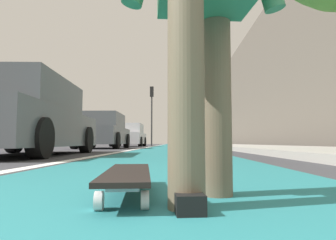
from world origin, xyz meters
The scene contains 10 objects.
ground_plane centered at (10.00, 0.00, 0.00)m, with size 80.00×80.00×0.00m, color #38383D.
bike_lane_paint centered at (24.00, 0.00, 0.00)m, with size 56.00×2.33×0.00m, color #237075.
lane_stripe_white centered at (20.00, 1.31, 0.00)m, with size 52.00×0.16×0.01m, color silver.
sidewalk_curb centered at (18.00, -3.40, 0.06)m, with size 52.00×3.20×0.12m, color #9E9B93.
building_facade centered at (22.00, -6.33, 4.34)m, with size 40.00×1.20×8.67m, color #5D554C.
skateboard centered at (1.03, 0.11, 0.09)m, with size 0.86×0.28×0.11m.
parked_car_near centered at (5.29, 2.82, 0.70)m, with size 4.49×2.10×1.47m.
parked_car_mid centered at (12.19, 2.96, 0.71)m, with size 4.06×1.85×1.49m.
parked_car_far centered at (18.89, 2.88, 0.70)m, with size 4.08×1.99×1.46m.
traffic_light centered at (22.93, 1.71, 3.22)m, with size 0.33×0.28×4.70m.
Camera 1 is at (-0.35, -0.11, 0.24)m, focal length 31.54 mm.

